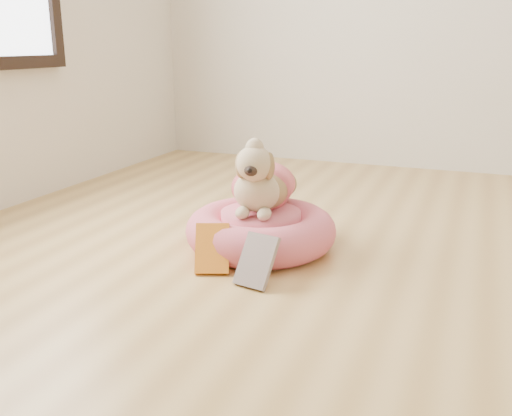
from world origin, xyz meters
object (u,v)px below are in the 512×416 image
at_px(pet_bed, 261,230).
at_px(dog, 261,171).
at_px(book_white, 257,261).
at_px(book_yellow, 212,249).

relative_size(pet_bed, dog, 1.42).
relative_size(pet_bed, book_white, 3.19).
height_order(dog, book_yellow, dog).
height_order(pet_bed, book_yellow, book_yellow).
relative_size(pet_bed, book_yellow, 3.25).
bearing_deg(book_yellow, pet_bed, 53.33).
relative_size(dog, book_white, 2.25).
distance_m(dog, book_white, 0.43).
bearing_deg(book_yellow, dog, 56.36).
height_order(pet_bed, book_white, book_white).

